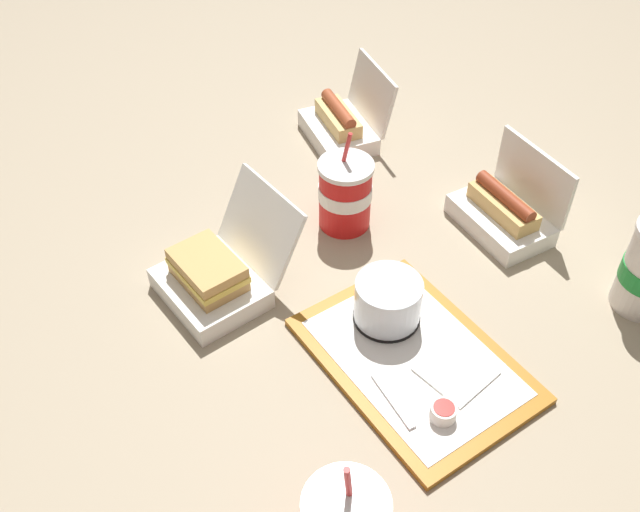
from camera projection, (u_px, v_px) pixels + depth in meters
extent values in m
plane|color=gray|center=(347.00, 280.00, 1.29)|extent=(3.20, 3.20, 0.00)
cube|color=#A56619|center=(414.00, 360.00, 1.15)|extent=(0.39, 0.28, 0.01)
cube|color=white|center=(414.00, 357.00, 1.14)|extent=(0.34, 0.24, 0.00)
cylinder|color=black|center=(386.00, 316.00, 1.20)|extent=(0.11, 0.11, 0.01)
cylinder|color=#512D19|center=(388.00, 304.00, 1.18)|extent=(0.09, 0.09, 0.06)
cylinder|color=silver|center=(388.00, 300.00, 1.17)|extent=(0.11, 0.11, 0.08)
cylinder|color=white|center=(443.00, 412.00, 1.06)|extent=(0.04, 0.04, 0.02)
cylinder|color=#9E140F|center=(444.00, 408.00, 1.05)|extent=(0.03, 0.03, 0.01)
cube|color=white|center=(458.00, 370.00, 1.12)|extent=(0.11, 0.11, 0.00)
cube|color=white|center=(393.00, 400.00, 1.08)|extent=(0.11, 0.03, 0.00)
cube|color=white|center=(338.00, 132.00, 1.59)|extent=(0.21, 0.17, 0.04)
cube|color=white|center=(372.00, 93.00, 1.55)|extent=(0.18, 0.08, 0.12)
cube|color=#DBB770|center=(338.00, 118.00, 1.56)|extent=(0.15, 0.09, 0.03)
cylinder|color=#9E4728|center=(338.00, 109.00, 1.55)|extent=(0.14, 0.06, 0.03)
cylinder|color=yellow|center=(339.00, 105.00, 1.54)|extent=(0.11, 0.04, 0.01)
cube|color=white|center=(211.00, 288.00, 1.24)|extent=(0.18, 0.15, 0.04)
cube|color=white|center=(260.00, 226.00, 1.23)|extent=(0.18, 0.07, 0.13)
cube|color=tan|center=(209.00, 276.00, 1.22)|extent=(0.13, 0.09, 0.02)
cube|color=#E5C651|center=(208.00, 270.00, 1.21)|extent=(0.13, 0.09, 0.01)
cube|color=tan|center=(207.00, 263.00, 1.20)|extent=(0.13, 0.09, 0.02)
cube|color=white|center=(500.00, 220.00, 1.37)|extent=(0.21, 0.15, 0.04)
cube|color=white|center=(534.00, 177.00, 1.34)|extent=(0.19, 0.04, 0.12)
cube|color=tan|center=(503.00, 206.00, 1.35)|extent=(0.16, 0.08, 0.03)
cylinder|color=brown|center=(505.00, 196.00, 1.33)|extent=(0.15, 0.05, 0.03)
cylinder|color=yellow|center=(506.00, 192.00, 1.32)|extent=(0.12, 0.02, 0.01)
cylinder|color=white|center=(346.00, 506.00, 0.80)|extent=(0.10, 0.10, 0.01)
cylinder|color=red|center=(348.00, 482.00, 0.78)|extent=(0.01, 0.01, 0.06)
cylinder|color=red|center=(345.00, 196.00, 1.35)|extent=(0.10, 0.10, 0.13)
cylinder|color=white|center=(345.00, 192.00, 1.34)|extent=(0.10, 0.10, 0.03)
cylinder|color=white|center=(346.00, 166.00, 1.30)|extent=(0.11, 0.11, 0.01)
cylinder|color=red|center=(347.00, 147.00, 1.29)|extent=(0.01, 0.02, 0.06)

